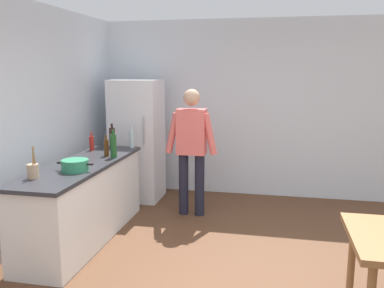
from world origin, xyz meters
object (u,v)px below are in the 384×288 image
object	(u,v)px
bottle_sauce_red	(92,143)
bottle_wine_dark	(112,138)
cooking_pot	(75,165)
bottle_wine_green	(113,146)
utensil_jar	(33,170)
bottle_water_clear	(132,139)
bottle_beer_brown	(106,147)
person	(191,144)
refrigerator	(137,140)

from	to	relation	value
bottle_sauce_red	bottle_wine_dark	xyz separation A→B (m)	(0.22, 0.17, 0.05)
cooking_pot	bottle_wine_green	distance (m)	0.73
utensil_jar	bottle_water_clear	size ratio (longest dim) A/B	1.07
bottle_beer_brown	bottle_sauce_red	size ratio (longest dim) A/B	1.08
utensil_jar	cooking_pot	bearing A→B (deg)	53.80
cooking_pot	bottle_beer_brown	size ratio (longest dim) A/B	1.54
utensil_jar	bottle_beer_brown	world-z (taller)	utensil_jar
bottle_beer_brown	bottle_wine_dark	xyz separation A→B (m)	(-0.12, 0.47, 0.04)
person	refrigerator	bearing A→B (deg)	149.77
person	cooking_pot	world-z (taller)	person
cooking_pot	refrigerator	bearing A→B (deg)	89.92
refrigerator	utensil_jar	size ratio (longest dim) A/B	5.62
refrigerator	utensil_jar	xyz separation A→B (m)	(-0.26, -2.29, 0.08)
refrigerator	bottle_wine_green	xyz separation A→B (m)	(0.13, -1.22, 0.15)
person	bottle_wine_dark	distance (m)	1.07
refrigerator	person	bearing A→B (deg)	-30.23
refrigerator	bottle_wine_dark	size ratio (longest dim) A/B	5.29
refrigerator	bottle_sauce_red	world-z (taller)	refrigerator
bottle_sauce_red	bottle_wine_green	distance (m)	0.59
bottle_sauce_red	bottle_wine_dark	size ratio (longest dim) A/B	0.71
bottle_water_clear	bottle_wine_dark	world-z (taller)	bottle_wine_dark
person	bottle_beer_brown	size ratio (longest dim) A/B	6.54
person	bottle_water_clear	size ratio (longest dim) A/B	5.67
person	bottle_wine_dark	world-z (taller)	person
refrigerator	utensil_jar	world-z (taller)	refrigerator
cooking_pot	bottle_wine_dark	bearing A→B (deg)	94.89
bottle_beer_brown	bottle_sauce_red	bearing A→B (deg)	138.14
bottle_wine_dark	person	bearing A→B (deg)	7.41
refrigerator	bottle_wine_dark	world-z (taller)	refrigerator
refrigerator	bottle_water_clear	distance (m)	0.62
bottle_wine_green	bottle_sauce_red	bearing A→B (deg)	141.45
refrigerator	bottle_wine_green	world-z (taller)	refrigerator
bottle_beer_brown	bottle_water_clear	bearing A→B (deg)	78.16
bottle_wine_dark	bottle_wine_green	bearing A→B (deg)	-65.78
utensil_jar	bottle_wine_green	distance (m)	1.14
bottle_wine_dark	bottle_sauce_red	bearing A→B (deg)	-142.85
utensil_jar	bottle_wine_green	world-z (taller)	bottle_wine_green
bottle_sauce_red	refrigerator	bearing A→B (deg)	69.04
utensil_jar	bottle_wine_dark	size ratio (longest dim) A/B	0.94
bottle_water_clear	bottle_wine_green	distance (m)	0.63
bottle_beer_brown	bottle_sauce_red	world-z (taller)	bottle_beer_brown
refrigerator	bottle_wine_dark	xyz separation A→B (m)	(-0.11, -0.69, 0.15)
cooking_pot	bottle_beer_brown	distance (m)	0.77
refrigerator	bottle_beer_brown	world-z (taller)	refrigerator
refrigerator	utensil_jar	distance (m)	2.30
refrigerator	bottle_wine_green	bearing A→B (deg)	-83.93
bottle_sauce_red	bottle_wine_dark	bearing A→B (deg)	37.15
cooking_pot	bottle_sauce_red	xyz separation A→B (m)	(-0.33, 1.08, 0.04)
cooking_pot	bottle_wine_green	xyz separation A→B (m)	(0.13, 0.71, 0.09)
cooking_pot	bottle_water_clear	world-z (taller)	bottle_water_clear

